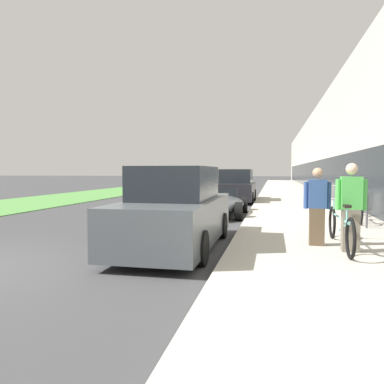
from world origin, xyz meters
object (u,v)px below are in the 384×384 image
at_px(cruiser_bike_middle, 348,204).
at_px(parked_sedan_curbside, 176,212).
at_px(vintage_roadster_curbside, 219,204).
at_px(tandem_bicycle, 340,228).
at_px(parked_sedan_far, 236,187).
at_px(cruiser_bike_farthest, 341,199).
at_px(person_rider, 351,207).
at_px(person_bystander, 317,206).
at_px(bike_rack_hoop, 364,207).
at_px(cruiser_bike_nearest, 356,210).

height_order(cruiser_bike_middle, parked_sedan_curbside, parked_sedan_curbside).
distance_m(parked_sedan_curbside, vintage_roadster_curbside, 5.72).
distance_m(tandem_bicycle, parked_sedan_far, 12.00).
height_order(cruiser_bike_farthest, vintage_roadster_curbside, cruiser_bike_farthest).
relative_size(cruiser_bike_farthest, parked_sedan_far, 0.41).
bearing_deg(cruiser_bike_farthest, person_rider, -98.41).
bearing_deg(person_bystander, vintage_roadster_curbside, 116.42).
bearing_deg(parked_sedan_curbside, bike_rack_hoop, 35.93).
xyz_separation_m(tandem_bicycle, cruiser_bike_middle, (1.21, 5.81, -0.02)).
distance_m(tandem_bicycle, cruiser_bike_farthest, 8.28).
relative_size(bike_rack_hoop, cruiser_bike_farthest, 0.48).
relative_size(parked_sedan_curbside, vintage_roadster_curbside, 1.09).
distance_m(tandem_bicycle, person_rider, 0.56).
height_order(person_rider, parked_sedan_far, person_rider).
bearing_deg(cruiser_bike_nearest, cruiser_bike_farthest, 85.66).
xyz_separation_m(parked_sedan_curbside, vintage_roadster_curbside, (0.09, 5.71, -0.34)).
xyz_separation_m(person_rider, parked_sedan_curbside, (-3.32, 0.22, -0.18)).
relative_size(person_rider, vintage_roadster_curbside, 0.40).
bearing_deg(cruiser_bike_farthest, parked_sedan_far, 142.55).
height_order(tandem_bicycle, cruiser_bike_middle, tandem_bicycle).
distance_m(cruiser_bike_nearest, parked_sedan_far, 8.80).
relative_size(cruiser_bike_nearest, cruiser_bike_farthest, 0.97).
bearing_deg(bike_rack_hoop, person_rider, -106.29).
xyz_separation_m(tandem_bicycle, bike_rack_hoop, (1.09, 2.99, 0.14)).
bearing_deg(person_rider, bike_rack_hoop, 73.71).
bearing_deg(cruiser_bike_farthest, cruiser_bike_middle, -93.86).
relative_size(cruiser_bike_middle, parked_sedan_far, 0.39).
distance_m(person_bystander, vintage_roadster_curbside, 6.09).
xyz_separation_m(cruiser_bike_nearest, vintage_roadster_curbside, (-4.16, 1.76, -0.07)).
bearing_deg(bike_rack_hoop, parked_sedan_far, 115.96).
relative_size(person_rider, parked_sedan_far, 0.38).
height_order(tandem_bicycle, parked_sedan_far, parked_sedan_far).
bearing_deg(parked_sedan_far, parked_sedan_curbside, -90.51).
relative_size(cruiser_bike_farthest, parked_sedan_curbside, 0.40).
relative_size(person_bystander, cruiser_bike_nearest, 0.89).
distance_m(cruiser_bike_nearest, cruiser_bike_farthest, 4.35).
relative_size(person_bystander, cruiser_bike_farthest, 0.86).
distance_m(person_bystander, cruiser_bike_middle, 5.91).
bearing_deg(person_rider, cruiser_bike_nearest, 77.45).
xyz_separation_m(cruiser_bike_nearest, parked_sedan_far, (-4.14, 7.76, 0.27)).
relative_size(tandem_bicycle, cruiser_bike_nearest, 1.55).
height_order(person_rider, bike_rack_hoop, person_rider).
distance_m(tandem_bicycle, bike_rack_hoop, 3.18).
distance_m(cruiser_bike_farthest, parked_sedan_far, 5.64).
height_order(bike_rack_hoop, parked_sedan_curbside, parked_sedan_curbside).
distance_m(tandem_bicycle, cruiser_bike_middle, 5.94).
height_order(tandem_bicycle, vintage_roadster_curbside, tandem_bicycle).
bearing_deg(parked_sedan_far, person_bystander, -76.79).
distance_m(parked_sedan_curbside, parked_sedan_far, 11.71).
xyz_separation_m(cruiser_bike_nearest, cruiser_bike_farthest, (0.33, 4.34, 0.01)).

